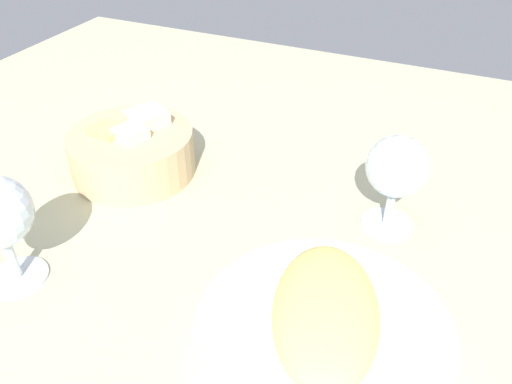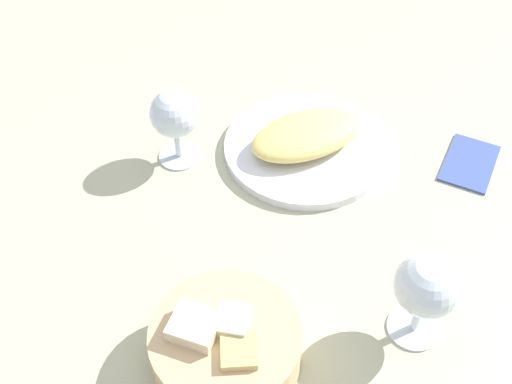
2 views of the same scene
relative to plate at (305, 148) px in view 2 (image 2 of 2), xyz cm
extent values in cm
cube|color=#B1B18D|center=(0.95, 11.90, -1.70)|extent=(140.00, 140.00, 2.00)
cylinder|color=silver|center=(0.00, 0.00, 0.00)|extent=(24.64, 24.64, 1.40)
ellipsoid|color=#EDD470|center=(0.00, 0.00, 2.67)|extent=(19.61, 14.48, 3.93)
cone|color=#3C8C3C|center=(5.54, -0.48, 1.53)|extent=(4.27, 4.27, 1.66)
cylinder|color=tan|center=(16.33, 32.82, 2.35)|extent=(16.79, 16.79, 6.10)
cube|color=beige|center=(19.48, 32.08, 4.76)|extent=(6.65, 6.45, 5.07)
cube|color=tan|center=(15.19, 35.43, 4.23)|extent=(4.24, 4.62, 4.26)
cube|color=beige|center=(15.41, 31.86, 4.83)|extent=(4.64, 4.88, 3.93)
cylinder|color=silver|center=(18.98, -1.86, -0.40)|extent=(6.17, 6.17, 0.60)
cylinder|color=silver|center=(18.98, -1.86, 2.05)|extent=(1.00, 1.00, 4.31)
sphere|color=silver|center=(18.98, -1.86, 7.75)|extent=(7.09, 7.09, 7.09)
cylinder|color=silver|center=(-6.07, 32.27, -0.40)|extent=(6.22, 6.22, 0.60)
cylinder|color=silver|center=(-6.07, 32.27, 2.22)|extent=(1.00, 1.00, 4.63)
sphere|color=silver|center=(-6.07, 32.27, 8.24)|extent=(7.41, 7.41, 7.41)
cube|color=#3D5191|center=(-23.64, 6.68, -0.30)|extent=(12.08, 13.02, 0.80)
camera|label=1|loc=(-31.82, -7.22, 39.35)|focal=36.28mm
camera|label=2|loc=(18.80, 68.59, 65.50)|focal=44.57mm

